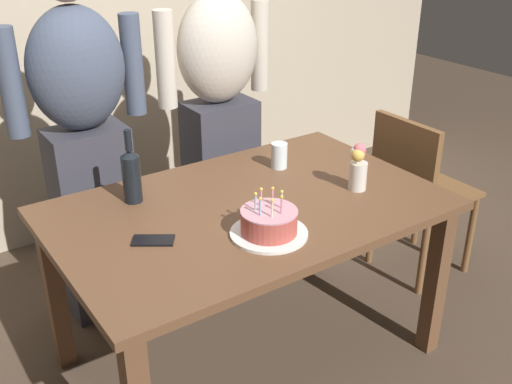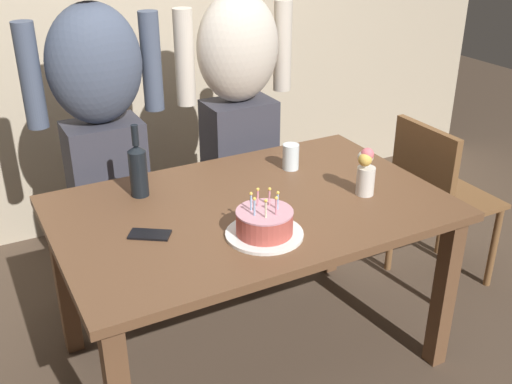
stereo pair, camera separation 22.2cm
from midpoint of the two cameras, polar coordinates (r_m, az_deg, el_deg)
The scene contains 11 objects.
ground_plane at distance 2.77m, azimuth -3.03°, elevation -15.00°, with size 10.00×10.00×0.00m, color #47382B.
back_wall at distance 3.56m, azimuth -17.33°, elevation 16.51°, with size 5.20×0.10×2.60m, color tan.
dining_table at distance 2.40m, azimuth -3.38°, elevation -3.32°, with size 1.50×0.96×0.74m.
birthday_cake at distance 2.12m, azimuth -1.77°, elevation -3.08°, with size 0.28×0.28×0.17m.
water_glass_near at distance 2.66m, azimuth -0.20°, elevation 3.40°, with size 0.07×0.07×0.11m, color silver.
wine_bottle at distance 2.40m, azimuth -14.26°, elevation 1.56°, with size 0.07×0.07×0.30m.
cell_phone at distance 2.15m, azimuth -12.58°, elevation -4.54°, with size 0.14×0.07×0.01m, color black.
flower_vase at distance 2.45m, azimuth 7.02°, elevation 2.50°, with size 0.08×0.07×0.20m.
person_man_bearded at distance 2.76m, azimuth -17.99°, elevation 4.74°, with size 0.61×0.27×1.66m.
person_woman_cardigan at distance 3.01m, azimuth -5.59°, elevation 7.57°, with size 0.61×0.27×1.66m.
dining_chair at distance 3.12m, azimuth 12.74°, elevation 0.64°, with size 0.42×0.42×0.87m.
Camera 1 is at (-1.16, -1.75, 1.81)m, focal length 42.56 mm.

